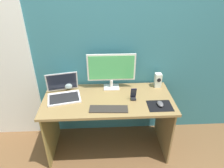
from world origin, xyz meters
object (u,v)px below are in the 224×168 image
object	(u,v)px
phone_in_dock	(133,95)
mouse	(160,104)
keyboard_external	(109,109)
speaker_right	(158,80)
fishbowl	(68,83)
monitor	(111,69)
laptop	(63,92)

from	to	relation	value
phone_in_dock	mouse	bearing A→B (deg)	-26.29
keyboard_external	speaker_right	bearing A→B (deg)	39.10
fishbowl	phone_in_dock	xyz separation A→B (m)	(0.73, -0.27, -0.02)
monitor	speaker_right	world-z (taller)	monitor
phone_in_dock	keyboard_external	bearing A→B (deg)	-147.96
speaker_right	phone_in_dock	distance (m)	0.42
laptop	mouse	size ratio (longest dim) A/B	3.98
monitor	laptop	bearing A→B (deg)	-163.39
laptop	phone_in_dock	xyz separation A→B (m)	(0.76, -0.10, -0.00)
fishbowl	mouse	xyz separation A→B (m)	(0.99, -0.40, -0.05)
laptop	fishbowl	world-z (taller)	laptop
fishbowl	phone_in_dock	bearing A→B (deg)	-20.29
mouse	fishbowl	bearing A→B (deg)	154.71
monitor	fishbowl	xyz separation A→B (m)	(-0.51, 0.01, -0.17)
speaker_right	phone_in_dock	world-z (taller)	speaker_right
laptop	mouse	distance (m)	1.04
mouse	phone_in_dock	xyz separation A→B (m)	(-0.26, 0.13, 0.03)
speaker_right	fishbowl	size ratio (longest dim) A/B	1.19
mouse	speaker_right	bearing A→B (deg)	77.05
keyboard_external	phone_in_dock	distance (m)	0.32
fishbowl	laptop	bearing A→B (deg)	-99.45
keyboard_external	laptop	bearing A→B (deg)	154.90
monitor	laptop	distance (m)	0.59
monitor	keyboard_external	size ratio (longest dim) A/B	1.41
laptop	keyboard_external	xyz separation A→B (m)	(0.49, -0.27, -0.05)
mouse	monitor	bearing A→B (deg)	138.09
monitor	laptop	size ratio (longest dim) A/B	1.37
monitor	mouse	distance (m)	0.66
speaker_right	laptop	size ratio (longest dim) A/B	0.42
fishbowl	keyboard_external	size ratio (longest dim) A/B	0.37
phone_in_dock	monitor	bearing A→B (deg)	130.98
mouse	phone_in_dock	world-z (taller)	phone_in_dock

